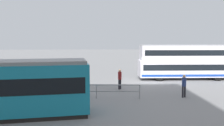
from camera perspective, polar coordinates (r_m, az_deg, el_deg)
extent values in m
plane|color=gray|center=(26.35, 8.16, -4.36)|extent=(160.00, 160.00, 0.00)
cube|color=silver|center=(29.06, 16.76, -1.14)|extent=(10.83, 2.64, 1.78)
cube|color=silver|center=(28.92, 16.86, 2.18)|extent=(10.50, 2.53, 1.59)
cube|color=black|center=(29.04, 16.78, -0.72)|extent=(10.29, 2.66, 0.64)
cube|color=black|center=(28.92, 16.86, 2.34)|extent=(9.96, 2.55, 0.60)
cube|color=#193FA5|center=(29.14, 16.73, -2.40)|extent=(10.61, 2.67, 0.24)
cube|color=#B2B2B7|center=(28.89, 16.90, 3.86)|extent=(10.50, 2.53, 0.10)
cylinder|color=black|center=(28.28, 10.27, -2.69)|extent=(1.04, 2.44, 1.00)
cylinder|color=black|center=(30.23, 22.07, -2.48)|extent=(1.04, 2.44, 1.00)
cylinder|color=black|center=(22.60, 1.94, -4.83)|extent=(0.14, 0.14, 0.88)
cylinder|color=black|center=(22.42, 1.61, -4.91)|extent=(0.14, 0.14, 0.88)
cylinder|color=maroon|center=(22.38, 1.78, -2.90)|extent=(0.45, 0.45, 0.68)
sphere|color=tan|center=(22.32, 1.79, -1.73)|extent=(0.24, 0.24, 0.24)
cylinder|color=black|center=(20.14, 15.78, -6.34)|extent=(0.14, 0.14, 0.87)
cylinder|color=black|center=(20.29, 16.23, -6.27)|extent=(0.14, 0.14, 0.87)
cylinder|color=navy|center=(20.07, 16.07, -4.15)|extent=(0.43, 0.43, 0.67)
sphere|color=beige|center=(20.00, 16.10, -2.87)|extent=(0.24, 0.24, 0.24)
cube|color=gray|center=(18.99, -3.59, -4.96)|extent=(6.51, 0.61, 0.06)
cube|color=gray|center=(19.09, -3.58, -6.44)|extent=(6.51, 0.61, 0.06)
cylinder|color=gray|center=(19.05, 6.30, -6.56)|extent=(0.07, 0.07, 1.05)
cylinder|color=gray|center=(19.10, -3.58, -6.51)|extent=(0.07, 0.07, 1.05)
cylinder|color=gray|center=(19.69, -13.12, -6.28)|extent=(0.07, 0.07, 1.05)
cylinder|color=slate|center=(19.13, -13.51, -4.29)|extent=(0.10, 0.10, 2.58)
cube|color=#D8D84C|center=(18.97, -13.59, -1.72)|extent=(0.95, 0.13, 0.64)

